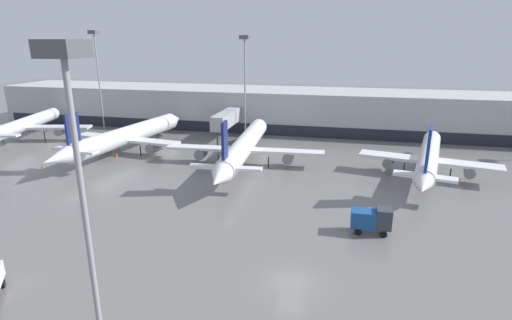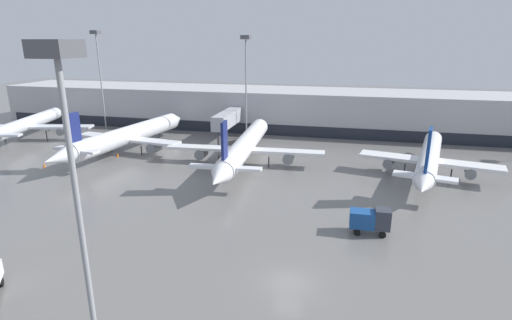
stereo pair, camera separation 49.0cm
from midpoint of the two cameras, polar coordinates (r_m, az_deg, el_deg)
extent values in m
plane|color=slate|center=(35.98, 5.09, -17.04)|extent=(320.00, 320.00, 0.00)
cube|color=#B2B2B7|center=(93.04, 10.85, 6.90)|extent=(160.00, 16.00, 9.00)
cube|color=#1E232D|center=(85.79, 10.45, 3.85)|extent=(156.80, 0.10, 2.40)
cube|color=#A8AAB2|center=(82.02, -3.89, 5.93)|extent=(2.60, 13.49, 2.80)
cylinder|color=#3F4247|center=(76.95, -5.19, 2.89)|extent=(0.44, 0.44, 3.20)
cylinder|color=white|center=(65.61, 23.74, 0.48)|extent=(7.91, 24.66, 2.76)
cone|color=white|center=(79.05, 24.22, 3.01)|extent=(3.20, 3.52, 2.62)
cone|color=white|center=(51.84, 22.98, -3.53)|extent=(3.30, 4.57, 2.48)
cube|color=white|center=(65.15, 23.66, -0.12)|extent=(20.33, 7.36, 0.44)
cube|color=white|center=(54.65, 23.21, -2.24)|extent=(7.85, 3.36, 0.35)
cube|color=navy|center=(53.72, 23.62, 1.19)|extent=(0.96, 2.87, 5.70)
cylinder|color=slate|center=(65.72, 18.70, -0.20)|extent=(2.22, 3.74, 1.52)
cylinder|color=slate|center=(65.53, 28.46, -1.43)|extent=(2.22, 3.74, 1.52)
cylinder|color=#2D2D33|center=(73.91, 23.84, 0.41)|extent=(0.20, 0.20, 1.94)
cylinder|color=#2D2D33|center=(65.16, 20.65, -1.30)|extent=(0.20, 0.20, 1.94)
cylinder|color=#2D2D33|center=(65.05, 26.28, -2.01)|extent=(0.20, 0.20, 1.94)
cylinder|color=white|center=(66.71, -1.35, 2.17)|extent=(4.84, 29.57, 3.18)
cone|color=white|center=(82.49, 0.92, 5.01)|extent=(3.22, 3.66, 3.02)
cone|color=white|center=(50.78, -5.18, -2.64)|extent=(3.13, 4.93, 2.86)
cube|color=white|center=(66.18, -1.47, 1.48)|extent=(26.51, 3.93, 0.44)
cube|color=white|center=(53.95, -4.20, -1.08)|extent=(10.10, 1.94, 0.35)
cube|color=navy|center=(52.98, -4.28, 2.50)|extent=(0.48, 2.22, 5.68)
cylinder|color=slate|center=(68.26, -7.56, 0.97)|extent=(1.90, 2.79, 1.75)
cylinder|color=slate|center=(65.41, 4.89, 0.36)|extent=(1.90, 2.79, 1.75)
cylinder|color=#2D2D33|center=(76.38, 0.08, 2.29)|extent=(0.20, 0.20, 1.73)
cylinder|color=#2D2D33|center=(66.90, -5.14, 0.10)|extent=(0.20, 0.20, 1.73)
cylinder|color=#2D2D33|center=(65.25, 2.05, -0.27)|extent=(0.20, 0.20, 1.73)
cylinder|color=silver|center=(77.30, -17.40, 3.49)|extent=(7.22, 28.07, 3.28)
cone|color=silver|center=(89.78, -11.16, 5.71)|extent=(3.60, 4.01, 3.11)
cone|color=silver|center=(65.81, -26.25, 0.26)|extent=(3.62, 5.29, 2.95)
cube|color=silver|center=(76.92, -17.68, 2.90)|extent=(21.36, 5.86, 0.44)
cube|color=silver|center=(68.06, -24.10, 1.33)|extent=(8.19, 2.74, 0.35)
cube|color=navy|center=(67.35, -24.43, 3.98)|extent=(0.72, 2.61, 5.16)
cylinder|color=slate|center=(80.96, -20.89, 2.53)|extent=(2.23, 3.38, 1.80)
cylinder|color=slate|center=(73.62, -14.01, 1.80)|extent=(2.23, 3.38, 1.80)
cylinder|color=#2D2D33|center=(84.85, -13.48, 3.30)|extent=(0.20, 0.20, 1.76)
cylinder|color=#2D2D33|center=(78.96, -19.80, 1.77)|extent=(0.20, 0.20, 1.76)
cylinder|color=#2D2D33|center=(74.74, -15.87, 1.32)|extent=(0.20, 0.20, 1.76)
cylinder|color=silver|center=(95.17, -29.77, 4.53)|extent=(8.41, 24.89, 2.66)
cone|color=silver|center=(107.30, -26.22, 6.17)|extent=(3.14, 3.44, 2.53)
cube|color=silver|center=(94.73, -29.90, 4.13)|extent=(26.91, 9.13, 0.44)
cylinder|color=slate|center=(91.38, -25.71, 3.80)|extent=(2.17, 3.46, 1.46)
cylinder|color=#2D2D33|center=(102.57, -27.43, 4.28)|extent=(0.20, 0.20, 2.20)
cylinder|color=#2D2D33|center=(96.75, -32.15, 2.93)|extent=(0.20, 0.20, 2.20)
cylinder|color=#2D2D33|center=(92.47, -27.60, 3.07)|extent=(0.20, 0.20, 2.20)
cylinder|color=black|center=(41.16, -32.29, -14.57)|extent=(0.61, 0.72, 0.70)
cube|color=#19478C|center=(44.74, 15.22, -8.11)|extent=(2.63, 1.87, 1.81)
cube|color=#333842|center=(44.85, 17.94, -8.02)|extent=(1.62, 1.76, 2.20)
cylinder|color=black|center=(46.20, 17.77, -9.23)|extent=(0.70, 0.26, 0.70)
cylinder|color=black|center=(44.73, 17.94, -10.15)|extent=(0.70, 0.26, 0.70)
cylinder|color=black|center=(45.99, 14.48, -9.07)|extent=(0.70, 0.26, 0.70)
cylinder|color=black|center=(44.51, 14.54, -9.98)|extent=(0.70, 0.26, 0.70)
cone|color=orange|center=(73.56, 24.65, -0.29)|extent=(0.41, 0.41, 0.66)
cone|color=orange|center=(75.29, -18.99, 0.70)|extent=(0.51, 0.51, 0.62)
cone|color=orange|center=(73.81, -27.86, -0.64)|extent=(0.41, 0.41, 0.72)
cylinder|color=gray|center=(22.70, -22.78, -11.85)|extent=(0.30, 0.30, 19.22)
cube|color=#4C4C51|center=(20.19, -26.05, 14.10)|extent=(1.80, 1.80, 0.80)
cylinder|color=gray|center=(82.66, -1.25, 9.87)|extent=(0.30, 0.30, 20.09)
cube|color=#4C4C51|center=(82.06, -1.30, 17.13)|extent=(1.80, 1.80, 0.80)
cylinder|color=gray|center=(98.84, -21.11, 10.24)|extent=(0.30, 0.30, 21.21)
cube|color=#4C4C51|center=(98.40, -21.81, 16.60)|extent=(1.80, 1.80, 0.80)
camera|label=1|loc=(0.25, -89.76, 0.07)|focal=28.00mm
camera|label=2|loc=(0.25, 90.24, -0.07)|focal=28.00mm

